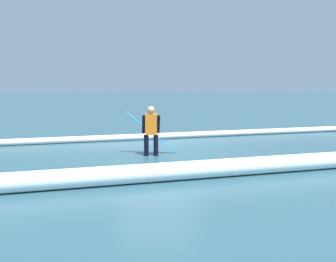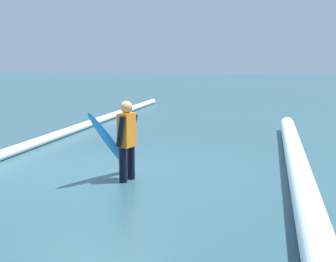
# 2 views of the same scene
# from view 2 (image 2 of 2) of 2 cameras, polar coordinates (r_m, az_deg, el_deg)

# --- Properties ---
(ground_plane) EXTENTS (130.54, 130.54, 0.00)m
(ground_plane) POSITION_cam_2_polar(r_m,az_deg,el_deg) (9.74, -8.44, -4.80)
(ground_plane) COLOR #284C57
(surfer) EXTENTS (0.51, 0.27, 1.44)m
(surfer) POSITION_cam_2_polar(r_m,az_deg,el_deg) (8.97, -4.70, -0.67)
(surfer) COLOR black
(surfer) RESTS_ON ground_plane
(surfboard) EXTENTS (1.56, 0.42, 1.32)m
(surfboard) POSITION_cam_2_polar(r_m,az_deg,el_deg) (9.16, -6.49, -1.47)
(surfboard) COLOR #268CE5
(surfboard) RESTS_ON ground_plane
(wave_crest_foreground) EXTENTS (25.16, 1.70, 0.22)m
(wave_crest_foreground) POSITION_cam_2_polar(r_m,az_deg,el_deg) (12.89, -14.74, -1.29)
(wave_crest_foreground) COLOR white
(wave_crest_foreground) RESTS_ON ground_plane
(wave_crest_midground) EXTENTS (17.56, 1.52, 0.41)m
(wave_crest_midground) POSITION_cam_2_polar(r_m,az_deg,el_deg) (7.17, 15.57, -8.07)
(wave_crest_midground) COLOR white
(wave_crest_midground) RESTS_ON ground_plane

